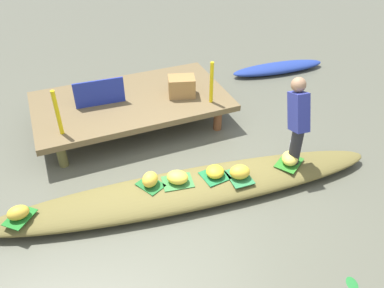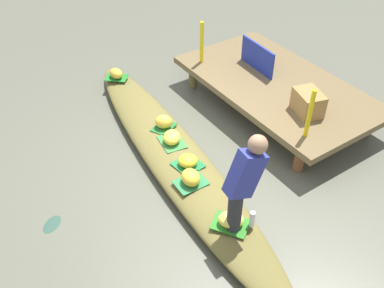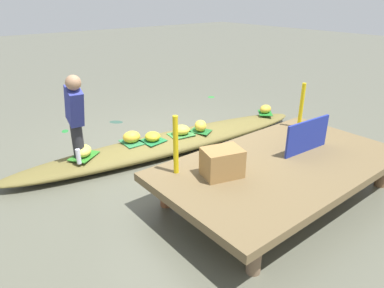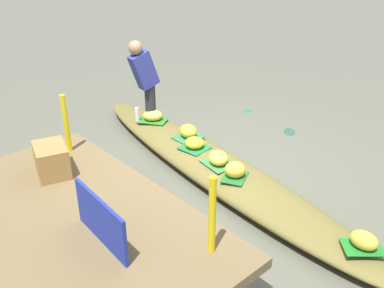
{
  "view_description": "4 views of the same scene",
  "coord_description": "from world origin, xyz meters",
  "px_view_note": "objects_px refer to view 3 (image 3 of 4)",
  "views": [
    {
      "loc": [
        -1.47,
        -3.59,
        3.75
      ],
      "look_at": [
        0.28,
        0.63,
        0.37
      ],
      "focal_mm": 36.36,
      "sensor_mm": 36.0,
      "label": 1
    },
    {
      "loc": [
        3.85,
        -2.3,
        4.06
      ],
      "look_at": [
        0.11,
        0.22,
        0.32
      ],
      "focal_mm": 40.58,
      "sensor_mm": 36.0,
      "label": 2
    },
    {
      "loc": [
        3.09,
        4.39,
        2.43
      ],
      "look_at": [
        0.11,
        0.69,
        0.36
      ],
      "focal_mm": 32.5,
      "sensor_mm": 36.0,
      "label": 3
    },
    {
      "loc": [
        -3.37,
        3.43,
        2.87
      ],
      "look_at": [
        0.08,
        0.29,
        0.51
      ],
      "focal_mm": 40.15,
      "sensor_mm": 36.0,
      "label": 4
    }
  ],
  "objects_px": {
    "banana_bunch_1": "(200,126)",
    "market_banner": "(307,136)",
    "banana_bunch_5": "(153,136)",
    "vendor_person": "(75,113)",
    "banana_bunch_0": "(83,151)",
    "vendor_boat": "(171,143)",
    "banana_bunch_2": "(265,109)",
    "banana_bunch_4": "(132,137)",
    "water_bottle": "(78,156)",
    "banana_bunch_3": "(181,130)",
    "produce_crate": "(222,163)"
  },
  "relations": [
    {
      "from": "vendor_boat",
      "to": "banana_bunch_0",
      "type": "xyz_separation_m",
      "value": [
        1.45,
        -0.16,
        0.21
      ]
    },
    {
      "from": "banana_bunch_2",
      "to": "water_bottle",
      "type": "relative_size",
      "value": 1.19
    },
    {
      "from": "vendor_boat",
      "to": "banana_bunch_0",
      "type": "bearing_deg",
      "value": -0.01
    },
    {
      "from": "vendor_person",
      "to": "market_banner",
      "type": "xyz_separation_m",
      "value": [
        -2.25,
        2.14,
        -0.24
      ]
    },
    {
      "from": "banana_bunch_0",
      "to": "banana_bunch_1",
      "type": "distance_m",
      "value": 1.99
    },
    {
      "from": "banana_bunch_5",
      "to": "vendor_person",
      "type": "xyz_separation_m",
      "value": [
        1.16,
        -0.08,
        0.62
      ]
    },
    {
      "from": "vendor_boat",
      "to": "banana_bunch_4",
      "type": "distance_m",
      "value": 0.7
    },
    {
      "from": "banana_bunch_0",
      "to": "vendor_person",
      "type": "xyz_separation_m",
      "value": [
        0.06,
        0.07,
        0.62
      ]
    },
    {
      "from": "vendor_person",
      "to": "market_banner",
      "type": "relative_size",
      "value": 1.55
    },
    {
      "from": "banana_bunch_0",
      "to": "vendor_boat",
      "type": "bearing_deg",
      "value": 173.7
    },
    {
      "from": "banana_bunch_5",
      "to": "vendor_person",
      "type": "bearing_deg",
      "value": -3.83
    },
    {
      "from": "vendor_boat",
      "to": "market_banner",
      "type": "relative_size",
      "value": 6.72
    },
    {
      "from": "banana_bunch_0",
      "to": "produce_crate",
      "type": "relative_size",
      "value": 0.66
    },
    {
      "from": "banana_bunch_2",
      "to": "banana_bunch_3",
      "type": "xyz_separation_m",
      "value": [
        1.99,
        -0.13,
        0.0
      ]
    },
    {
      "from": "banana_bunch_1",
      "to": "banana_bunch_5",
      "type": "height_order",
      "value": "banana_bunch_1"
    },
    {
      "from": "banana_bunch_2",
      "to": "water_bottle",
      "type": "xyz_separation_m",
      "value": [
        3.74,
        -0.18,
        0.02
      ]
    },
    {
      "from": "banana_bunch_0",
      "to": "water_bottle",
      "type": "distance_m",
      "value": 0.23
    },
    {
      "from": "banana_bunch_0",
      "to": "market_banner",
      "type": "relative_size",
      "value": 0.36
    },
    {
      "from": "banana_bunch_1",
      "to": "banana_bunch_5",
      "type": "distance_m",
      "value": 0.88
    },
    {
      "from": "banana_bunch_4",
      "to": "market_banner",
      "type": "height_order",
      "value": "market_banner"
    },
    {
      "from": "banana_bunch_2",
      "to": "produce_crate",
      "type": "bearing_deg",
      "value": 30.95
    },
    {
      "from": "banana_bunch_3",
      "to": "banana_bunch_5",
      "type": "bearing_deg",
      "value": -8.44
    },
    {
      "from": "vendor_person",
      "to": "market_banner",
      "type": "bearing_deg",
      "value": 136.43
    },
    {
      "from": "banana_bunch_3",
      "to": "banana_bunch_1",
      "type": "bearing_deg",
      "value": 166.93
    },
    {
      "from": "banana_bunch_1",
      "to": "market_banner",
      "type": "bearing_deg",
      "value": 96.7
    },
    {
      "from": "vendor_person",
      "to": "vendor_boat",
      "type": "bearing_deg",
      "value": 176.69
    },
    {
      "from": "water_bottle",
      "to": "produce_crate",
      "type": "xyz_separation_m",
      "value": [
        -1.0,
        1.82,
        0.3
      ]
    },
    {
      "from": "vendor_boat",
      "to": "banana_bunch_0",
      "type": "height_order",
      "value": "banana_bunch_0"
    },
    {
      "from": "banana_bunch_2",
      "to": "banana_bunch_3",
      "type": "height_order",
      "value": "same"
    },
    {
      "from": "vendor_boat",
      "to": "vendor_person",
      "type": "height_order",
      "value": "vendor_person"
    },
    {
      "from": "banana_bunch_2",
      "to": "banana_bunch_4",
      "type": "distance_m",
      "value": 2.82
    },
    {
      "from": "vendor_boat",
      "to": "market_banner",
      "type": "height_order",
      "value": "market_banner"
    },
    {
      "from": "banana_bunch_3",
      "to": "banana_bunch_5",
      "type": "xyz_separation_m",
      "value": [
        0.52,
        -0.08,
        -0.01
      ]
    },
    {
      "from": "banana_bunch_1",
      "to": "banana_bunch_0",
      "type": "bearing_deg",
      "value": -8.93
    },
    {
      "from": "banana_bunch_3",
      "to": "vendor_person",
      "type": "xyz_separation_m",
      "value": [
        1.68,
        -0.15,
        0.61
      ]
    },
    {
      "from": "banana_bunch_2",
      "to": "vendor_person",
      "type": "xyz_separation_m",
      "value": [
        3.66,
        -0.29,
        0.61
      ]
    },
    {
      "from": "banana_bunch_2",
      "to": "banana_bunch_5",
      "type": "height_order",
      "value": "banana_bunch_2"
    },
    {
      "from": "banana_bunch_3",
      "to": "market_banner",
      "type": "relative_size",
      "value": 0.36
    },
    {
      "from": "banana_bunch_4",
      "to": "water_bottle",
      "type": "bearing_deg",
      "value": 11.26
    },
    {
      "from": "vendor_boat",
      "to": "market_banner",
      "type": "distance_m",
      "value": 2.26
    },
    {
      "from": "banana_bunch_3",
      "to": "produce_crate",
      "type": "bearing_deg",
      "value": 66.96
    },
    {
      "from": "banana_bunch_5",
      "to": "banana_bunch_1",
      "type": "bearing_deg",
      "value": 169.66
    },
    {
      "from": "banana_bunch_4",
      "to": "banana_bunch_5",
      "type": "xyz_separation_m",
      "value": [
        -0.29,
        0.15,
        -0.02
      ]
    },
    {
      "from": "banana_bunch_0",
      "to": "banana_bunch_1",
      "type": "bearing_deg",
      "value": 171.07
    },
    {
      "from": "banana_bunch_3",
      "to": "banana_bunch_4",
      "type": "bearing_deg",
      "value": -15.88
    },
    {
      "from": "banana_bunch_3",
      "to": "vendor_person",
      "type": "bearing_deg",
      "value": -5.26
    },
    {
      "from": "produce_crate",
      "to": "market_banner",
      "type": "bearing_deg",
      "value": 171.01
    },
    {
      "from": "banana_bunch_3",
      "to": "water_bottle",
      "type": "relative_size",
      "value": 1.33
    },
    {
      "from": "banana_bunch_1",
      "to": "market_banner",
      "type": "height_order",
      "value": "market_banner"
    },
    {
      "from": "banana_bunch_4",
      "to": "banana_bunch_5",
      "type": "height_order",
      "value": "banana_bunch_4"
    }
  ]
}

